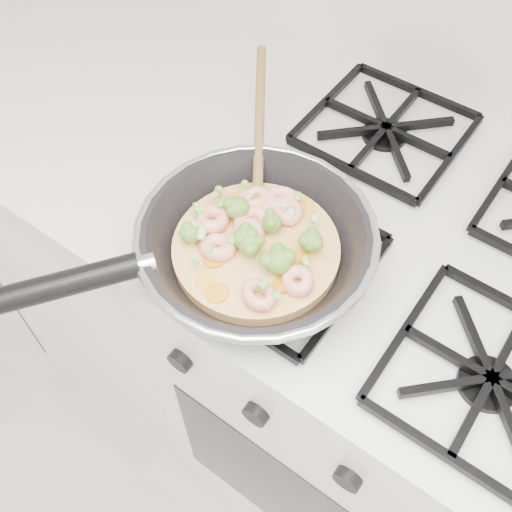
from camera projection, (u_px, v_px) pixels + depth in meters
The scene contains 3 objects.
stove at pixel (374, 374), 1.16m from camera, with size 0.60×0.60×0.92m.
counter_left at pixel (90, 199), 1.44m from camera, with size 1.00×0.60×0.90m.
skillet at pixel (251, 243), 0.73m from camera, with size 0.37×0.56×0.10m.
Camera 1 is at (0.09, 1.17, 1.55)m, focal length 40.99 mm.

